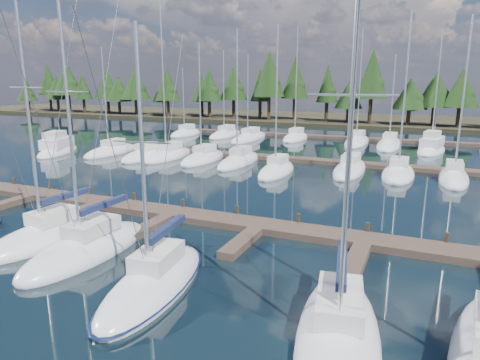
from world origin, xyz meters
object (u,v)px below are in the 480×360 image
at_px(motor_yacht_right, 432,148).
at_px(front_sailboat_4, 154,283).
at_px(front_sailboat_5, 338,336).
at_px(front_sailboat_2, 49,235).
at_px(main_dock, 170,216).
at_px(motor_yacht_left, 58,149).
at_px(front_sailboat_3, 88,249).

bearing_deg(motor_yacht_right, front_sailboat_4, -103.75).
xyz_separation_m(front_sailboat_5, motor_yacht_right, (2.76, 44.29, 0.18)).
bearing_deg(front_sailboat_2, main_dock, 55.50).
height_order(front_sailboat_2, front_sailboat_5, front_sailboat_2).
height_order(front_sailboat_4, front_sailboat_5, front_sailboat_5).
xyz_separation_m(front_sailboat_2, front_sailboat_5, (16.49, -3.11, -0.01)).
bearing_deg(motor_yacht_left, main_dock, -31.36).
bearing_deg(main_dock, front_sailboat_5, -35.80).
xyz_separation_m(front_sailboat_2, front_sailboat_4, (8.59, -2.36, -0.03)).
height_order(main_dock, front_sailboat_4, front_sailboat_4).
relative_size(motor_yacht_left, motor_yacht_right, 1.04).
height_order(motor_yacht_left, motor_yacht_right, motor_yacht_left).
bearing_deg(main_dock, front_sailboat_3, -96.50).
distance_m(front_sailboat_3, motor_yacht_left, 34.04).
bearing_deg(motor_yacht_left, motor_yacht_right, 24.91).
xyz_separation_m(front_sailboat_2, front_sailboat_3, (3.30, -0.57, -0.01)).
bearing_deg(front_sailboat_3, motor_yacht_right, 69.10).
bearing_deg(front_sailboat_4, front_sailboat_2, 164.63).
relative_size(main_dock, front_sailboat_4, 3.82).
distance_m(front_sailboat_2, front_sailboat_3, 3.35).
distance_m(motor_yacht_left, motor_yacht_right, 45.77).
height_order(main_dock, motor_yacht_left, motor_yacht_left).
height_order(front_sailboat_5, motor_yacht_left, front_sailboat_5).
bearing_deg(front_sailboat_5, front_sailboat_2, 169.33).
relative_size(main_dock, motor_yacht_left, 4.75).
bearing_deg(main_dock, motor_yacht_left, 148.64).
bearing_deg(front_sailboat_3, motor_yacht_left, 138.69).
relative_size(front_sailboat_4, motor_yacht_left, 1.25).
bearing_deg(front_sailboat_4, front_sailboat_5, -5.39).
bearing_deg(front_sailboat_3, main_dock, 83.50).
bearing_deg(motor_yacht_left, front_sailboat_3, -41.31).
height_order(main_dock, front_sailboat_5, front_sailboat_5).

